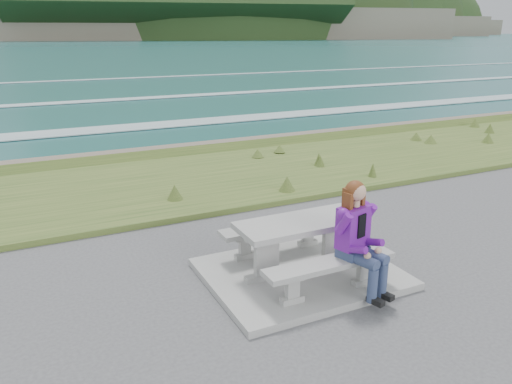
% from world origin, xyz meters
% --- Properties ---
extents(concrete_slab, '(2.60, 2.10, 0.10)m').
position_xyz_m(concrete_slab, '(0.00, 0.00, 0.05)').
color(concrete_slab, gray).
rests_on(concrete_slab, ground).
extents(picnic_table, '(1.80, 0.75, 0.75)m').
position_xyz_m(picnic_table, '(0.00, 0.00, 0.68)').
color(picnic_table, gray).
rests_on(picnic_table, concrete_slab).
extents(bench_landward, '(1.80, 0.35, 0.45)m').
position_xyz_m(bench_landward, '(0.00, -0.70, 0.45)').
color(bench_landward, gray).
rests_on(bench_landward, concrete_slab).
extents(bench_seaward, '(1.80, 0.35, 0.45)m').
position_xyz_m(bench_seaward, '(0.00, 0.70, 0.45)').
color(bench_seaward, gray).
rests_on(bench_seaward, concrete_slab).
extents(grass_verge, '(160.00, 4.50, 0.22)m').
position_xyz_m(grass_verge, '(0.00, 5.00, 0.00)').
color(grass_verge, '#304F1D').
rests_on(grass_verge, ground).
extents(shore_drop, '(160.00, 0.80, 2.20)m').
position_xyz_m(shore_drop, '(0.00, 7.90, 0.00)').
color(shore_drop, '#675D4D').
rests_on(shore_drop, ground).
extents(ocean, '(1600.00, 1600.00, 0.09)m').
position_xyz_m(ocean, '(0.00, 25.09, -1.74)').
color(ocean, '#215D5F').
rests_on(ocean, ground).
extents(headland_range, '(729.83, 363.95, 217.30)m').
position_xyz_m(headland_range, '(190.24, 398.21, 9.95)').
color(headland_range, '#675D4D').
rests_on(headland_range, ground).
extents(seated_woman, '(0.58, 0.81, 1.45)m').
position_xyz_m(seated_woman, '(0.38, -0.83, 0.64)').
color(seated_woman, navy).
rests_on(seated_woman, concrete_slab).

